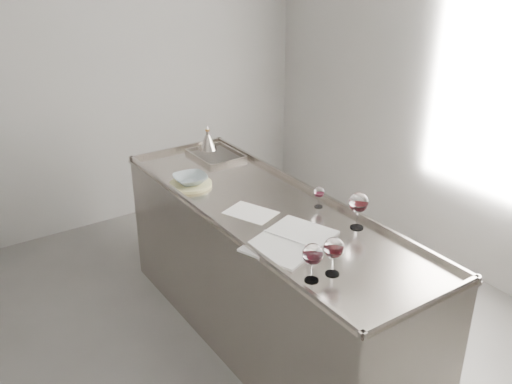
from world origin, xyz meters
TOP-DOWN VIEW (x-y plane):
  - room_shell at (0.00, 0.00)m, footprint 4.54×5.04m
  - counter at (0.50, 0.30)m, footprint 0.77×2.42m
  - wine_glass_left at (0.23, -0.45)m, footprint 0.10×0.10m
  - wine_glass_middle at (0.34, -0.46)m, footprint 0.10×0.10m
  - wine_glass_right at (0.77, -0.18)m, footprint 0.11×0.11m
  - wine_glass_small at (0.76, 0.15)m, footprint 0.06×0.06m
  - notebook at (0.36, -0.10)m, footprint 0.57×0.48m
  - loose_paper_top at (0.38, 0.30)m, footprint 0.29×0.34m
  - trivet at (0.27, 0.85)m, footprint 0.32×0.32m
  - ceramic_bowl at (0.27, 0.85)m, footprint 0.24×0.24m
  - wine_funnel at (0.70, 1.38)m, footprint 0.14×0.14m

SIDE VIEW (x-z plane):
  - counter at x=0.50m, z-range -0.01..0.96m
  - loose_paper_top at x=0.38m, z-range 0.94..0.94m
  - notebook at x=0.36m, z-range 0.94..0.96m
  - trivet at x=0.27m, z-range 0.94..0.96m
  - ceramic_bowl at x=0.27m, z-range 0.96..1.01m
  - wine_funnel at x=0.70m, z-range 0.90..1.10m
  - wine_glass_small at x=0.76m, z-range 0.97..1.09m
  - wine_glass_left at x=0.23m, z-range 0.98..1.18m
  - wine_glass_middle at x=0.34m, z-range 0.98..1.18m
  - wine_glass_right at x=0.77m, z-range 0.98..1.20m
  - room_shell at x=0.00m, z-range -0.02..2.82m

